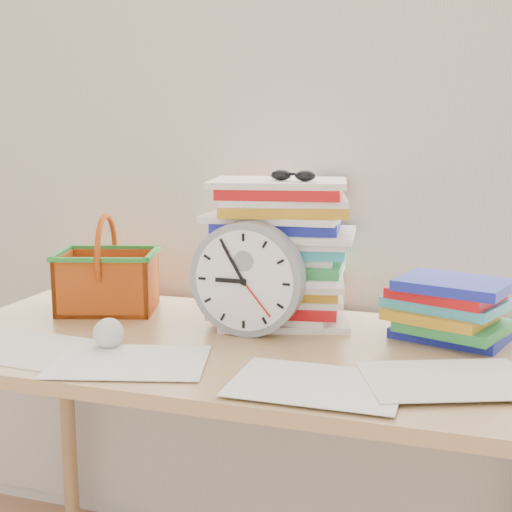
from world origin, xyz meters
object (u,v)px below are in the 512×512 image
(clock, at_px, (248,279))
(book_stack, at_px, (447,308))
(basket, at_px, (107,264))
(desk, at_px, (236,373))
(paper_stack, at_px, (280,251))

(clock, height_order, book_stack, clock)
(basket, bearing_deg, clock, -29.89)
(desk, bearing_deg, clock, 83.67)
(paper_stack, bearing_deg, clock, -102.29)
(clock, xyz_separation_m, book_stack, (0.44, 0.11, -0.06))
(book_stack, xyz_separation_m, basket, (-0.86, -0.02, 0.06))
(clock, relative_size, basket, 1.06)
(clock, distance_m, book_stack, 0.46)
(desk, relative_size, clock, 5.28)
(paper_stack, xyz_separation_m, book_stack, (0.41, -0.04, -0.10))
(book_stack, bearing_deg, desk, -158.58)
(desk, relative_size, basket, 5.57)
(desk, relative_size, book_stack, 5.11)
(paper_stack, distance_m, book_stack, 0.42)
(desk, xyz_separation_m, clock, (0.01, 0.06, 0.21))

